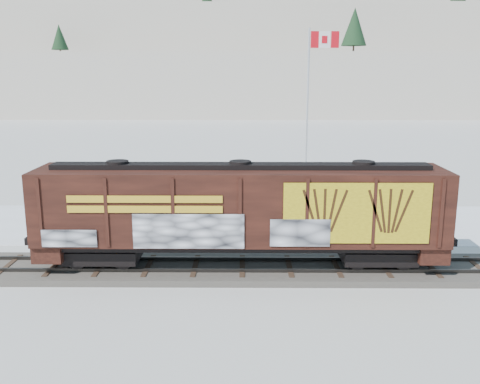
{
  "coord_description": "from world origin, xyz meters",
  "views": [
    {
      "loc": [
        0.09,
        -21.48,
        8.32
      ],
      "look_at": [
        -0.12,
        3.0,
        2.84
      ],
      "focal_mm": 40.0,
      "sensor_mm": 36.0,
      "label": 1
    }
  ],
  "objects_px": {
    "flagpole": "(308,141)",
    "car_white": "(198,212)",
    "car_silver": "(227,209)",
    "hopper_railcar": "(240,208)",
    "car_dark": "(283,208)"
  },
  "relations": [
    {
      "from": "flagpole",
      "to": "car_white",
      "type": "bearing_deg",
      "value": -138.39
    },
    {
      "from": "flagpole",
      "to": "car_silver",
      "type": "distance_m",
      "value": 7.79
    },
    {
      "from": "hopper_railcar",
      "to": "car_dark",
      "type": "distance_m",
      "value": 9.05
    },
    {
      "from": "hopper_railcar",
      "to": "car_white",
      "type": "height_order",
      "value": "hopper_railcar"
    },
    {
      "from": "flagpole",
      "to": "car_dark",
      "type": "height_order",
      "value": "flagpole"
    },
    {
      "from": "hopper_railcar",
      "to": "car_dark",
      "type": "height_order",
      "value": "hopper_railcar"
    },
    {
      "from": "hopper_railcar",
      "to": "car_dark",
      "type": "bearing_deg",
      "value": 74.03
    },
    {
      "from": "flagpole",
      "to": "car_white",
      "type": "height_order",
      "value": "flagpole"
    },
    {
      "from": "car_dark",
      "to": "hopper_railcar",
      "type": "bearing_deg",
      "value": -175.37
    },
    {
      "from": "hopper_railcar",
      "to": "car_dark",
      "type": "relative_size",
      "value": 3.81
    },
    {
      "from": "car_white",
      "to": "car_silver",
      "type": "bearing_deg",
      "value": -32.05
    },
    {
      "from": "flagpole",
      "to": "car_silver",
      "type": "relative_size",
      "value": 2.61
    },
    {
      "from": "flagpole",
      "to": "car_dark",
      "type": "relative_size",
      "value": 2.51
    },
    {
      "from": "flagpole",
      "to": "car_white",
      "type": "distance_m",
      "value": 9.44
    },
    {
      "from": "flagpole",
      "to": "car_dark",
      "type": "bearing_deg",
      "value": -113.19
    }
  ]
}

